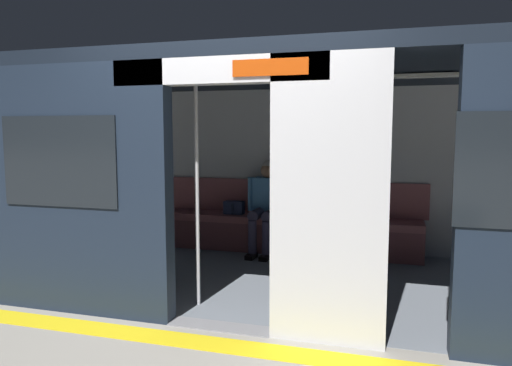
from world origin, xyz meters
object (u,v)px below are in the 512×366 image
at_px(person_seated, 267,200).
at_px(grab_pole_far, 281,191).
at_px(train_car, 258,138).
at_px(book, 299,216).
at_px(bench_seat, 286,225).
at_px(handbag, 234,208).
at_px(grab_pole_door, 197,190).

xyz_separation_m(person_seated, grab_pole_far, (-0.61, 1.85, 0.36)).
height_order(train_car, grab_pole_far, train_car).
height_order(person_seated, book, person_seated).
bearing_deg(book, bench_seat, 41.15).
bearing_deg(train_car, person_seated, -79.96).
bearing_deg(person_seated, handbag, -10.50).
xyz_separation_m(train_car, grab_pole_door, (0.32, 0.87, -0.45)).
bearing_deg(book, person_seated, 41.65).
distance_m(handbag, grab_pole_far, 2.27).
bearing_deg(handbag, grab_pole_far, 119.25).
xyz_separation_m(train_car, person_seated, (0.20, -1.10, -0.81)).
bearing_deg(grab_pole_door, book, -104.51).
relative_size(train_car, book, 29.09).
xyz_separation_m(bench_seat, grab_pole_door, (0.37, 2.03, 0.69)).
distance_m(book, grab_pole_door, 2.20).
bearing_deg(train_car, grab_pole_door, 69.90).
distance_m(bench_seat, grab_pole_far, 2.05).
xyz_separation_m(bench_seat, book, (-0.17, -0.03, 0.12)).
bearing_deg(grab_pole_door, handbag, -80.39).
relative_size(handbag, grab_pole_far, 0.12).
bearing_deg(bench_seat, handbag, -2.89).
relative_size(grab_pole_door, grab_pole_far, 1.00).
xyz_separation_m(train_car, grab_pole_far, (-0.41, 0.74, -0.45)).
distance_m(person_seated, book, 0.46).
xyz_separation_m(bench_seat, grab_pole_far, (-0.37, 1.90, 0.69)).
distance_m(train_car, bench_seat, 1.62).
relative_size(train_car, grab_pole_far, 3.04).
xyz_separation_m(train_car, bench_seat, (-0.05, -1.15, -1.14)).
bearing_deg(grab_pole_far, person_seated, -71.76).
relative_size(person_seated, grab_pole_door, 0.57).
bearing_deg(person_seated, train_car, 100.04).
bearing_deg(grab_pole_door, grab_pole_far, -169.85).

